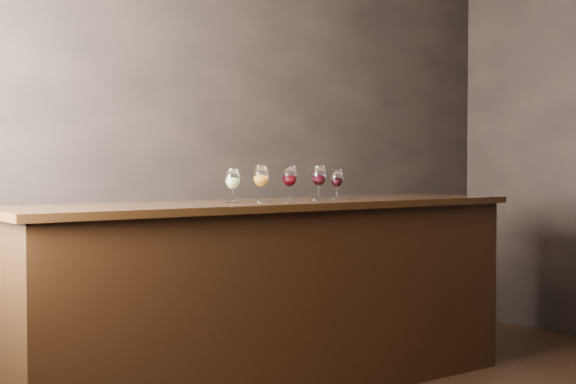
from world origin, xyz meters
TOP-DOWN VIEW (x-y plane):
  - room_shell at (-0.23, 0.11)m, footprint 5.02×4.52m
  - bar_counter at (-0.28, 1.25)m, footprint 3.09×0.68m
  - bar_top at (-0.28, 1.25)m, footprint 3.19×0.75m
  - back_bar_shelf at (-0.65, 2.03)m, footprint 2.52×0.40m
  - glass_white at (-0.59, 1.21)m, footprint 0.08×0.08m
  - glass_amber at (-0.39, 1.24)m, footprint 0.09×0.09m
  - glass_red_a at (-0.19, 1.23)m, footprint 0.09×0.09m
  - glass_red_b at (0.01, 1.22)m, footprint 0.09×0.09m
  - glass_red_c at (0.20, 1.28)m, footprint 0.08×0.08m

SIDE VIEW (x-z plane):
  - back_bar_shelf at x=-0.65m, z-range 0.00..0.91m
  - bar_counter at x=-0.28m, z-range 0.00..1.08m
  - bar_top at x=-0.28m, z-range 1.08..1.12m
  - glass_red_c at x=0.20m, z-range 1.15..1.33m
  - glass_white at x=-0.59m, z-range 1.15..1.34m
  - glass_amber at x=-0.39m, z-range 1.16..1.36m
  - glass_red_a at x=-0.19m, z-range 1.16..1.36m
  - glass_red_b at x=0.01m, z-range 1.16..1.36m
  - room_shell at x=-0.23m, z-range 0.40..3.21m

